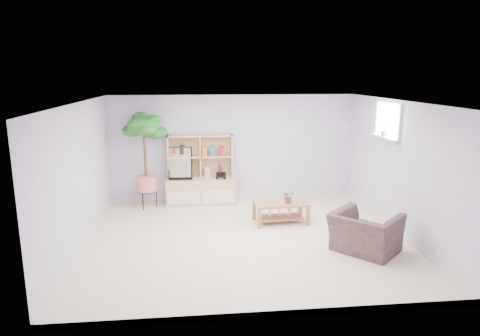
{
  "coord_description": "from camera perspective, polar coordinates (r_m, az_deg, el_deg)",
  "views": [
    {
      "loc": [
        -0.86,
        -7.02,
        2.86
      ],
      "look_at": [
        -0.04,
        0.7,
        1.14
      ],
      "focal_mm": 32.0,
      "sensor_mm": 36.0,
      "label": 1
    }
  ],
  "objects": [
    {
      "name": "table_plant",
      "position": [
        8.29,
        6.44,
        -3.83
      ],
      "size": [
        0.28,
        0.27,
        0.25
      ],
      "primitive_type": "imported",
      "rotation": [
        0.0,
        0.0,
        0.42
      ],
      "color": "#1D5E1E",
      "rests_on": "coffee_table"
    },
    {
      "name": "toy_truck",
      "position": [
        9.49,
        -2.54,
        -0.94
      ],
      "size": [
        0.32,
        0.24,
        0.16
      ],
      "primitive_type": null,
      "rotation": [
        0.0,
        0.0,
        -0.12
      ],
      "color": "black",
      "rests_on": "storage_unit"
    },
    {
      "name": "window_sill",
      "position": [
        8.48,
        18.66,
        3.86
      ],
      "size": [
        0.14,
        1.0,
        0.04
      ],
      "primitive_type": "cube",
      "color": "silver",
      "rests_on": "walls"
    },
    {
      "name": "storage_unit",
      "position": [
        9.5,
        -5.27,
        -0.28
      ],
      "size": [
        1.53,
        0.52,
        1.53
      ],
      "primitive_type": null,
      "color": "tan",
      "rests_on": "floor"
    },
    {
      "name": "coffee_table",
      "position": [
        8.42,
        5.43,
        -5.92
      ],
      "size": [
        1.05,
        0.62,
        0.42
      ],
      "primitive_type": null,
      "rotation": [
        0.0,
        0.0,
        0.07
      ],
      "color": "#9E6641",
      "rests_on": "floor"
    },
    {
      "name": "baseboard",
      "position": [
        7.61,
        0.89,
        -9.15
      ],
      "size": [
        5.5,
        5.0,
        0.1
      ],
      "primitive_type": null,
      "color": "silver",
      "rests_on": "floor"
    },
    {
      "name": "walls",
      "position": [
        7.27,
        0.92,
        -0.69
      ],
      "size": [
        5.51,
        5.01,
        2.4
      ],
      "color": "silver",
      "rests_on": "floor"
    },
    {
      "name": "floor",
      "position": [
        7.63,
        0.89,
        -9.5
      ],
      "size": [
        5.5,
        5.0,
        0.01
      ],
      "primitive_type": "cube",
      "color": "beige",
      "rests_on": "ground"
    },
    {
      "name": "floor_tree",
      "position": [
        9.32,
        -12.48,
        0.89
      ],
      "size": [
        0.86,
        0.86,
        2.06
      ],
      "primitive_type": null,
      "rotation": [
        0.0,
        0.0,
        0.15
      ],
      "color": "#1F5027",
      "rests_on": "floor"
    },
    {
      "name": "window",
      "position": [
        8.47,
        19.18,
        5.99
      ],
      "size": [
        0.1,
        0.98,
        0.68
      ],
      "primitive_type": null,
      "color": "#C9DBFF",
      "rests_on": "walls"
    },
    {
      "name": "armchair",
      "position": [
        7.3,
        16.35,
        -7.94
      ],
      "size": [
        1.33,
        1.34,
        0.75
      ],
      "primitive_type": "imported",
      "rotation": [
        0.0,
        0.0,
        2.32
      ],
      "color": "#181B3E",
      "rests_on": "floor"
    },
    {
      "name": "poster",
      "position": [
        9.44,
        -7.96,
        0.63
      ],
      "size": [
        0.53,
        0.14,
        0.72
      ],
      "primitive_type": null,
      "rotation": [
        0.0,
        0.0,
        -0.04
      ],
      "color": "yellow",
      "rests_on": "storage_unit"
    },
    {
      "name": "sill_plant",
      "position": [
        8.49,
        18.66,
        4.77
      ],
      "size": [
        0.14,
        0.13,
        0.23
      ],
      "primitive_type": "imported",
      "rotation": [
        0.0,
        0.0,
        0.23
      ],
      "color": "#1F5027",
      "rests_on": "window_sill"
    },
    {
      "name": "ceiling",
      "position": [
        7.09,
        0.95,
        8.79
      ],
      "size": [
        5.5,
        5.0,
        0.01
      ],
      "primitive_type": "cube",
      "color": "white",
      "rests_on": "walls"
    }
  ]
}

